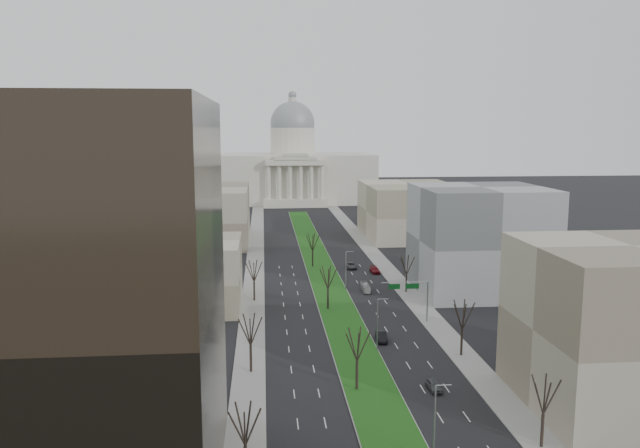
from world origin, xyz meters
TOP-DOWN VIEW (x-y plane):
  - ground at (0.00, 120.00)m, footprint 600.00×600.00m
  - median at (0.00, 118.99)m, footprint 8.00×222.03m
  - sidewalk_left at (-17.50, 95.00)m, footprint 5.00×330.00m
  - sidewalk_right at (17.50, 95.00)m, footprint 5.00×330.00m
  - capitol at (0.00, 269.59)m, footprint 80.00×46.00m
  - building_glass_tower at (-37.00, 18.00)m, footprint 34.00×30.00m
  - building_beige_left at (-33.00, 85.00)m, footprint 26.00×22.00m
  - building_tan_right at (33.00, 32.00)m, footprint 26.00×24.00m
  - building_grey_right at (34.00, 92.00)m, footprint 28.00×26.00m
  - building_far_left at (-35.00, 160.00)m, footprint 30.00×40.00m
  - building_far_right at (35.00, 165.00)m, footprint 30.00×40.00m
  - tree_left_near at (-17.20, 18.00)m, footprint 5.10×5.10m
  - tree_left_mid at (-17.20, 48.00)m, footprint 5.40×5.40m
  - tree_left_far at (-17.20, 88.00)m, footprint 5.28×5.28m
  - tree_right_near at (17.20, 22.00)m, footprint 5.16×5.16m
  - tree_right_mid at (17.20, 52.00)m, footprint 5.52×5.52m
  - tree_right_far at (17.20, 92.00)m, footprint 5.04×5.04m
  - tree_median_a at (-2.00, 40.00)m, footprint 5.40×5.40m
  - tree_median_b at (-2.00, 80.00)m, footprint 5.40×5.40m
  - tree_median_c at (-2.00, 120.00)m, footprint 5.40×5.40m
  - streetlamp_median_a at (3.76, 20.00)m, footprint 1.90×0.20m
  - streetlamp_median_b at (3.76, 55.00)m, footprint 1.90×0.20m
  - streetlamp_median_c at (3.76, 95.00)m, footprint 1.90×0.20m
  - mast_arm_signs at (13.49, 70.03)m, footprint 9.12×0.24m
  - car_grey_near at (9.02, 39.07)m, footprint 1.87×4.21m
  - car_black at (5.42, 60.29)m, footprint 2.07×5.06m
  - car_red at (13.50, 111.74)m, footprint 2.21×5.24m
  - car_grey_far at (8.15, 117.47)m, footprint 2.79×5.69m
  - box_van at (8.12, 93.84)m, footprint 1.64×6.45m

SIDE VIEW (x-z plane):
  - ground at x=0.00m, z-range 0.00..0.00m
  - sidewalk_left at x=-17.50m, z-range 0.00..0.15m
  - sidewalk_right at x=17.50m, z-range 0.00..0.15m
  - median at x=0.00m, z-range 0.00..0.20m
  - car_grey_near at x=9.02m, z-range 0.00..1.41m
  - car_red at x=13.50m, z-range 0.00..1.51m
  - car_grey_far at x=8.15m, z-range 0.00..1.56m
  - car_black at x=5.42m, z-range 0.00..1.63m
  - box_van at x=8.12m, z-range 0.00..1.79m
  - streetlamp_median_a at x=3.76m, z-range 0.23..9.39m
  - streetlamp_median_b at x=3.76m, z-range 0.23..9.39m
  - streetlamp_median_c at x=3.76m, z-range 0.23..9.39m
  - mast_arm_signs at x=13.49m, z-range 2.06..10.15m
  - tree_right_far at x=17.20m, z-range 1.99..11.07m
  - tree_left_near at x=-17.20m, z-range 2.02..11.20m
  - tree_right_near at x=17.20m, z-range 2.04..11.33m
  - tree_left_far at x=-17.20m, z-range 2.09..11.59m
  - tree_left_mid at x=-17.20m, z-range 2.14..11.86m
  - tree_median_a at x=-2.00m, z-range 2.14..11.86m
  - tree_median_b at x=-2.00m, z-range 2.14..11.86m
  - tree_median_c at x=-2.00m, z-range 2.14..11.86m
  - building_beige_left at x=-33.00m, z-range 0.00..14.00m
  - tree_right_mid at x=17.20m, z-range 2.19..12.12m
  - building_far_left at x=-35.00m, z-range 0.00..18.00m
  - building_far_right at x=35.00m, z-range 0.00..18.00m
  - building_tan_right at x=33.00m, z-range 0.00..22.00m
  - building_grey_right at x=34.00m, z-range 0.00..24.00m
  - capitol at x=0.00m, z-range -11.19..43.81m
  - building_glass_tower at x=-37.00m, z-range 0.00..40.00m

